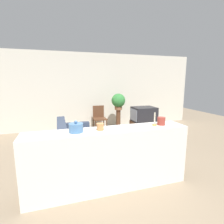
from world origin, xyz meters
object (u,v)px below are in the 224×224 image
at_px(wooden_chair, 99,117).
at_px(decorative_bowl, 76,128).
at_px(television, 144,114).
at_px(couch, 75,141).
at_px(potted_plant, 118,101).

relative_size(wooden_chair, decorative_bowl, 4.12).
height_order(television, wooden_chair, television).
bearing_deg(wooden_chair, television, -43.45).
bearing_deg(decorative_bowl, couch, 86.01).
bearing_deg(television, wooden_chair, 136.55).
xyz_separation_m(couch, decorative_bowl, (-0.11, -1.64, 0.78)).
height_order(television, decorative_bowl, decorative_bowl).
xyz_separation_m(couch, wooden_chair, (1.01, 1.70, 0.20)).
bearing_deg(television, couch, -164.33).
relative_size(television, potted_plant, 1.24).
distance_m(wooden_chair, decorative_bowl, 3.58).
relative_size(wooden_chair, potted_plant, 1.53).
relative_size(couch, television, 2.30).
xyz_separation_m(couch, potted_plant, (1.64, 1.47, 0.77)).
bearing_deg(potted_plant, television, -58.57).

